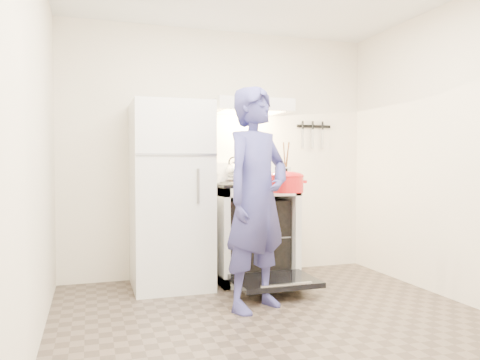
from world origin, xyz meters
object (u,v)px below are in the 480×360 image
at_px(stove_body, 252,233).
at_px(tea_kettle, 234,170).
at_px(refrigerator, 171,195).
at_px(person, 257,198).
at_px(dutch_oven, 286,184).

bearing_deg(stove_body, tea_kettle, 119.08).
xyz_separation_m(refrigerator, tea_kettle, (0.69, 0.24, 0.23)).
distance_m(stove_body, tea_kettle, 0.67).
bearing_deg(person, stove_body, 44.94).
relative_size(refrigerator, dutch_oven, 4.48).
bearing_deg(dutch_oven, refrigerator, 149.15).
bearing_deg(dutch_oven, stove_body, 100.61).
bearing_deg(stove_body, dutch_oven, -79.39).
relative_size(tea_kettle, person, 0.15).
distance_m(tea_kettle, person, 1.15).
xyz_separation_m(tea_kettle, dutch_oven, (0.23, -0.79, -0.12)).
distance_m(refrigerator, stove_body, 0.90).
xyz_separation_m(stove_body, dutch_oven, (0.11, -0.57, 0.50)).
height_order(stove_body, dutch_oven, dutch_oven).
bearing_deg(refrigerator, tea_kettle, 19.61).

